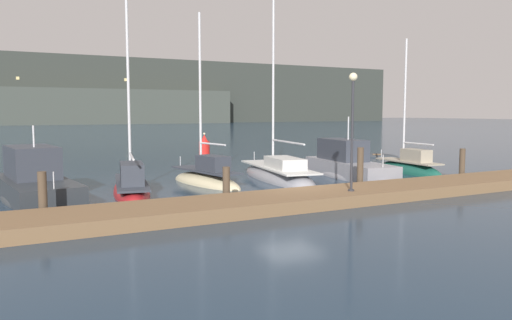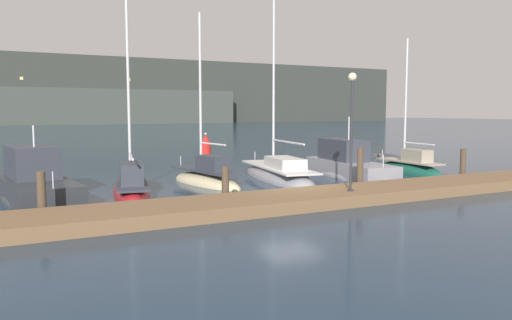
{
  "view_description": "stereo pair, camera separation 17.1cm",
  "coord_description": "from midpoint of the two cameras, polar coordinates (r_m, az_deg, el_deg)",
  "views": [
    {
      "loc": [
        -10.98,
        -17.82,
        3.51
      ],
      "look_at": [
        0.0,
        3.19,
        1.2
      ],
      "focal_mm": 35.0,
      "sensor_mm": 36.0,
      "label": 1
    },
    {
      "loc": [
        -10.82,
        -17.9,
        3.51
      ],
      "look_at": [
        0.0,
        3.19,
        1.2
      ],
      "focal_mm": 35.0,
      "sensor_mm": 36.0,
      "label": 2
    }
  ],
  "objects": [
    {
      "name": "ground_plane",
      "position": [
        21.22,
        4.18,
        -3.97
      ],
      "size": [
        400.0,
        400.0,
        0.0
      ],
      "primitive_type": "plane",
      "color": "#1E3347"
    },
    {
      "name": "dock",
      "position": [
        19.36,
        7.59,
        -4.25
      ],
      "size": [
        28.2,
        2.8,
        0.45
      ],
      "primitive_type": "cube",
      "color": "brown",
      "rests_on": "ground"
    },
    {
      "name": "mooring_pile_0",
      "position": [
        17.56,
        -23.05,
        -3.78
      ],
      "size": [
        0.28,
        0.28,
        1.59
      ],
      "primitive_type": "cylinder",
      "color": "#4C3D2D",
      "rests_on": "ground"
    },
    {
      "name": "mooring_pile_1",
      "position": [
        19.13,
        -3.26,
        -2.88
      ],
      "size": [
        0.28,
        0.28,
        1.41
      ],
      "primitive_type": "cylinder",
      "color": "#4C3D2D",
      "rests_on": "ground"
    },
    {
      "name": "mooring_pile_2",
      "position": [
        22.5,
        12.02,
        -1.05
      ],
      "size": [
        0.28,
        0.28,
        1.93
      ],
      "primitive_type": "cylinder",
      "color": "#4C3D2D",
      "rests_on": "ground"
    },
    {
      "name": "mooring_pile_3",
      "position": [
        27.06,
        22.73,
        -0.55
      ],
      "size": [
        0.28,
        0.28,
        1.66
      ],
      "primitive_type": "cylinder",
      "color": "#4C3D2D",
      "rests_on": "ground"
    },
    {
      "name": "motorboat_berth_1",
      "position": [
        21.86,
        -23.66,
        -3.01
      ],
      "size": [
        3.36,
        7.2,
        3.42
      ],
      "color": "#2D3338",
      "rests_on": "ground"
    },
    {
      "name": "sailboat_berth_2",
      "position": [
        22.18,
        -13.85,
        -3.25
      ],
      "size": [
        2.77,
        6.86,
        9.13
      ],
      "color": "red",
      "rests_on": "ground"
    },
    {
      "name": "sailboat_berth_3",
      "position": [
        24.25,
        -5.47,
        -2.34
      ],
      "size": [
        2.42,
        5.65,
        8.78
      ],
      "color": "beige",
      "rests_on": "ground"
    },
    {
      "name": "sailboat_berth_4",
      "position": [
        26.05,
        2.74,
        -1.93
      ],
      "size": [
        3.48,
        8.68,
        12.3
      ],
      "color": "gray",
      "rests_on": "ground"
    },
    {
      "name": "motorboat_berth_5",
      "position": [
        27.4,
        10.7,
        -1.19
      ],
      "size": [
        3.1,
        7.68,
        3.9
      ],
      "color": "gray",
      "rests_on": "ground"
    },
    {
      "name": "sailboat_berth_6",
      "position": [
        29.89,
        17.28,
        -1.13
      ],
      "size": [
        1.78,
        5.44,
        8.31
      ],
      "color": "#195647",
      "rests_on": "ground"
    },
    {
      "name": "channel_buoy",
      "position": [
        36.75,
        -5.64,
        1.2
      ],
      "size": [
        1.16,
        1.16,
        1.97
      ],
      "color": "red",
      "rests_on": "ground"
    },
    {
      "name": "dock_lamppost",
      "position": [
        19.38,
        11.14,
        5.23
      ],
      "size": [
        0.32,
        0.32,
        4.52
      ],
      "color": "#2D2D33",
      "rests_on": "dock"
    },
    {
      "name": "hillside_backdrop",
      "position": [
        153.4,
        -24.4,
        7.07
      ],
      "size": [
        240.0,
        23.0,
        19.27
      ],
      "color": "#333833",
      "rests_on": "ground"
    },
    {
      "name": "rowboat_adrift",
      "position": [
        39.83,
        14.06,
        0.34
      ],
      "size": [
        2.82,
        3.27,
        0.56
      ],
      "color": "#2D3338",
      "rests_on": "ground"
    }
  ]
}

